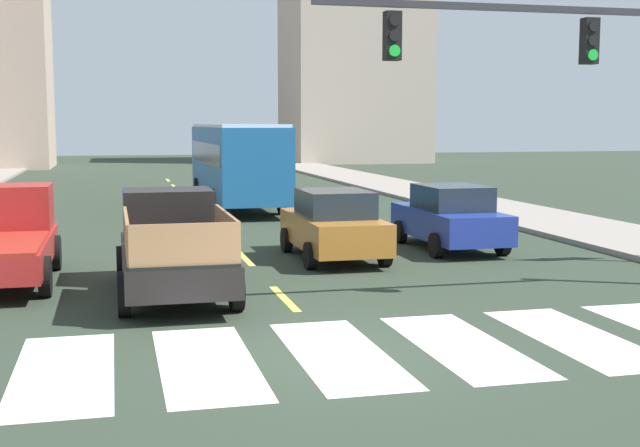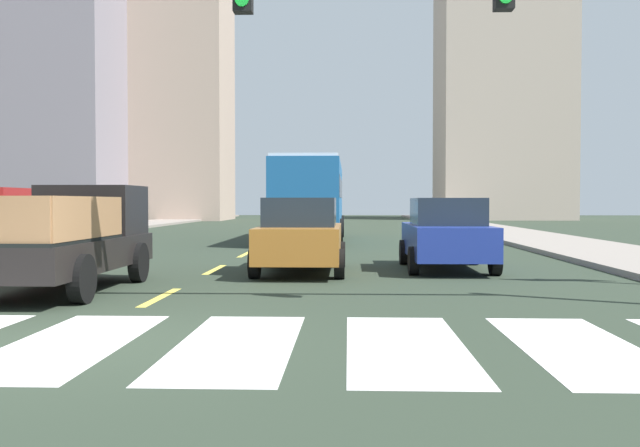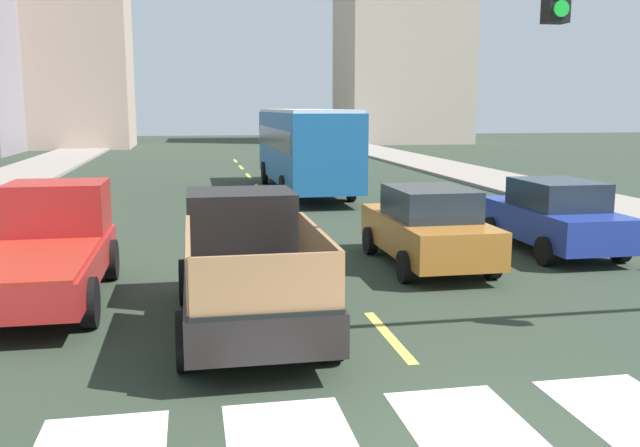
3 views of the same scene
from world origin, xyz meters
name	(u,v)px [view 2 (image 2 of 3)]	position (x,y,z in m)	size (l,w,h in m)	color
ground_plane	(70,343)	(0.00, 0.00, 0.00)	(160.00, 160.00, 0.00)	#2A3528
sidewalk_right	(569,245)	(11.12, 18.00, 0.07)	(3.89, 110.00, 0.15)	gray
crosswalk_stripe_4	(70,343)	(0.00, 0.00, 0.00)	(1.33, 3.92, 0.01)	silver
crosswalk_stripe_5	(236,344)	(1.93, 0.00, 0.00)	(1.33, 3.92, 0.01)	silver
crosswalk_stripe_6	(406,346)	(3.86, 0.00, 0.00)	(1.33, 3.92, 0.01)	silver
crosswalk_stripe_7	(578,347)	(5.78, 0.00, 0.00)	(1.33, 3.92, 0.01)	silver
lane_dash_0	(160,297)	(0.00, 4.00, 0.00)	(0.16, 2.40, 0.01)	#DEC848
lane_dash_1	(215,270)	(0.00, 9.00, 0.00)	(0.16, 2.40, 0.01)	#DEC848
lane_dash_2	(245,254)	(0.00, 14.00, 0.00)	(0.16, 2.40, 0.01)	#DEC848
lane_dash_3	(264,245)	(0.00, 19.00, 0.00)	(0.16, 2.40, 0.01)	#DEC848
lane_dash_4	(277,238)	(0.00, 24.00, 0.00)	(0.16, 2.40, 0.01)	#DEC848
lane_dash_5	(286,233)	(0.00, 29.00, 0.00)	(0.16, 2.40, 0.01)	#DEC848
lane_dash_6	(294,229)	(0.00, 34.00, 0.00)	(0.16, 2.40, 0.01)	#DEC848
lane_dash_7	(299,227)	(0.00, 39.00, 0.00)	(0.16, 2.40, 0.01)	#DEC848
pickup_stakebed	(69,239)	(-2.03, 5.16, 0.94)	(2.18, 5.20, 1.96)	black
city_bus	(311,194)	(1.64, 21.79, 1.95)	(2.72, 10.80, 3.32)	#1C5A96
sedan_mid	(301,235)	(2.12, 8.35, 0.86)	(2.02, 4.40, 1.72)	#A66625
sedan_far	(446,234)	(5.56, 9.22, 0.86)	(2.02, 4.40, 1.72)	navy
traffic_signal_gantry	(586,23)	(6.65, 2.56, 4.23)	(9.66, 0.27, 6.00)	#2D2D33
block_mid_left	(501,94)	(17.45, 59.80, 11.66)	(11.56, 9.70, 23.32)	#B09E8E
block_mid_right	(184,53)	(-11.53, 56.30, 15.01)	(7.81, 8.34, 30.02)	tan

